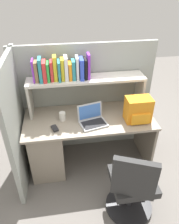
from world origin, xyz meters
The scene contains 11 objects.
ground_plane centered at (0.00, 0.00, 0.00)m, with size 8.00×8.00×0.00m, color slate.
desk centered at (-0.39, 0.00, 0.40)m, with size 1.60×0.70×0.73m.
cubicle_partition_rear centered at (0.00, 0.38, 0.78)m, with size 1.84×0.05×1.55m, color #939991.
cubicle_partition_left centered at (-0.85, -0.05, 0.78)m, with size 0.05×1.06×1.55m, color #939991.
overhead_hutch centered at (0.00, 0.20, 1.08)m, with size 1.44×0.28×0.45m.
reference_books_on_shelf centered at (-0.29, 0.20, 1.31)m, with size 0.66×0.19×0.30m.
laptop centered at (0.02, -0.10, 0.78)m, with size 0.36×0.31×0.22m.
backpack centered at (0.57, -0.13, 0.88)m, with size 0.30×0.22×0.30m.
computer_mouse centered at (-0.42, -0.17, 0.75)m, with size 0.06×0.10×0.03m, color #262628.
paper_cup centered at (-0.32, 0.01, 0.78)m, with size 0.08×0.08×0.11m, color white.
office_chair centered at (0.32, -0.84, 0.39)m, with size 0.53×0.55×0.93m.
Camera 1 is at (-0.32, -2.18, 2.26)m, focal length 34.70 mm.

